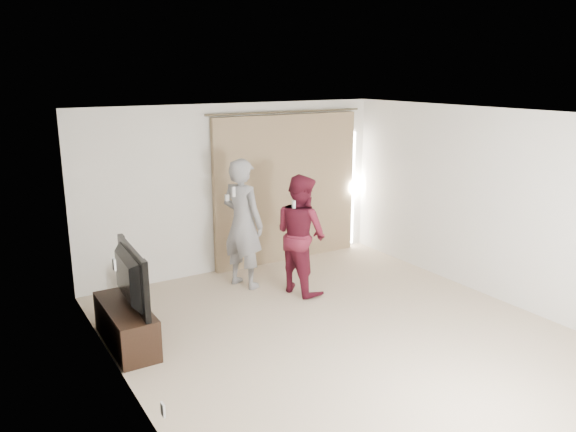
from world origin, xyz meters
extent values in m
plane|color=#C9B296|center=(0.00, 0.00, 0.00)|extent=(5.50, 5.50, 0.00)
cube|color=silver|center=(0.00, 2.75, 1.30)|extent=(5.00, 0.04, 2.60)
cube|color=silver|center=(-2.50, 0.00, 1.30)|extent=(0.04, 5.50, 2.60)
cube|color=silver|center=(-2.48, 0.40, 1.20)|extent=(0.02, 0.08, 0.12)
cube|color=silver|center=(-2.48, -0.90, 0.30)|extent=(0.02, 0.08, 0.12)
cube|color=silver|center=(0.00, 0.00, 2.60)|extent=(5.00, 5.50, 0.01)
cube|color=#98805D|center=(0.90, 2.68, 1.20)|extent=(2.60, 0.10, 2.40)
cylinder|color=brown|center=(0.90, 2.68, 2.44)|extent=(2.80, 0.03, 0.03)
cube|color=white|center=(2.26, 2.72, 1.05)|extent=(0.08, 0.04, 2.00)
cube|color=black|center=(-2.27, 1.01, 0.24)|extent=(0.43, 1.24, 0.48)
imported|color=black|center=(-2.27, 1.01, 0.82)|extent=(0.22, 1.20, 0.69)
cylinder|color=tan|center=(-1.80, 2.40, 0.03)|extent=(0.35, 0.35, 0.06)
cylinder|color=tan|center=(-1.80, 2.40, 0.27)|extent=(0.20, 0.20, 0.41)
imported|color=gray|center=(-0.27, 1.98, 0.94)|extent=(0.68, 0.81, 1.89)
cube|color=silver|center=(-0.45, 1.88, 1.45)|extent=(0.04, 0.04, 0.14)
cube|color=silver|center=(-0.45, 2.10, 1.32)|extent=(0.05, 0.05, 0.09)
imported|color=#581424|center=(0.33, 1.36, 0.85)|extent=(0.77, 0.92, 1.69)
cube|color=silver|center=(0.15, 1.26, 1.30)|extent=(0.04, 0.04, 0.14)
cube|color=silver|center=(0.15, 1.48, 1.19)|extent=(0.05, 0.05, 0.09)
camera|label=1|loc=(-3.74, -5.00, 3.05)|focal=35.00mm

